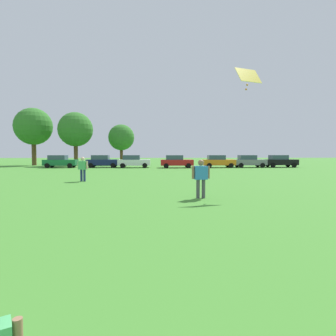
{
  "coord_description": "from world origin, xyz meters",
  "views": [
    {
      "loc": [
        2.41,
        1.39,
        2.02
      ],
      "look_at": [
        2.84,
        10.45,
        1.52
      ],
      "focal_mm": 29.91,
      "sensor_mm": 36.0,
      "label": 1
    }
  ],
  "objects": [
    {
      "name": "parked_car_green_0",
      "position": [
        -10.31,
        39.56,
        0.86
      ],
      "size": [
        4.3,
        2.02,
        1.68
      ],
      "color": "#196B38",
      "rests_on": "ground"
    },
    {
      "name": "kite",
      "position": [
        7.09,
        15.38,
        5.83
      ],
      "size": [
        1.38,
        0.96,
        1.14
      ],
      "color": "yellow"
    },
    {
      "name": "tree_far_left",
      "position": [
        -16.75,
        46.81,
        6.12
      ],
      "size": [
        5.82,
        5.82,
        9.06
      ],
      "color": "brown",
      "rests_on": "ground"
    },
    {
      "name": "parked_car_orange_4",
      "position": [
        11.01,
        38.93,
        0.86
      ],
      "size": [
        4.3,
        2.02,
        1.68
      ],
      "color": "orange",
      "rests_on": "ground"
    },
    {
      "name": "adult_bystander",
      "position": [
        4.44,
        13.6,
        1.02
      ],
      "size": [
        0.81,
        0.37,
        1.71
      ],
      "rotation": [
        0.0,
        0.0,
        0.11
      ],
      "color": "#4C4C51",
      "rests_on": "ground"
    },
    {
      "name": "parked_car_white_2",
      "position": [
        -0.45,
        39.27,
        0.86
      ],
      "size": [
        4.3,
        2.02,
        1.68
      ],
      "color": "white",
      "rests_on": "ground"
    },
    {
      "name": "parked_car_black_6",
      "position": [
        19.75,
        39.28,
        0.86
      ],
      "size": [
        4.3,
        2.02,
        1.68
      ],
      "color": "black",
      "rests_on": "ground"
    },
    {
      "name": "bystander_near_trees",
      "position": [
        -2.63,
        21.19,
        1.02
      ],
      "size": [
        0.77,
        0.5,
        1.72
      ],
      "rotation": [
        0.0,
        0.0,
        2.77
      ],
      "color": "navy",
      "rests_on": "ground"
    },
    {
      "name": "ground_plane",
      "position": [
        0.0,
        30.0,
        0.0
      ],
      "size": [
        160.0,
        160.0,
        0.0
      ],
      "primitive_type": "plane",
      "color": "#42842D"
    },
    {
      "name": "tree_center",
      "position": [
        -9.94,
        45.88,
        5.61
      ],
      "size": [
        5.34,
        5.34,
        8.32
      ],
      "color": "brown",
      "rests_on": "ground"
    },
    {
      "name": "parked_car_gray_5",
      "position": [
        15.32,
        39.08,
        0.86
      ],
      "size": [
        4.3,
        2.02,
        1.68
      ],
      "color": "slate",
      "rests_on": "ground"
    },
    {
      "name": "parked_car_red_3",
      "position": [
        5.28,
        38.59,
        0.86
      ],
      "size": [
        4.3,
        2.02,
        1.68
      ],
      "color": "red",
      "rests_on": "ground"
    },
    {
      "name": "tree_far_right",
      "position": [
        -3.13,
        48.28,
        4.52
      ],
      "size": [
        4.29,
        4.29,
        6.69
      ],
      "color": "brown",
      "rests_on": "ground"
    },
    {
      "name": "parked_car_navy_1",
      "position": [
        -4.71,
        39.81,
        0.86
      ],
      "size": [
        4.3,
        2.02,
        1.68
      ],
      "color": "#141E4C",
      "rests_on": "ground"
    }
  ]
}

